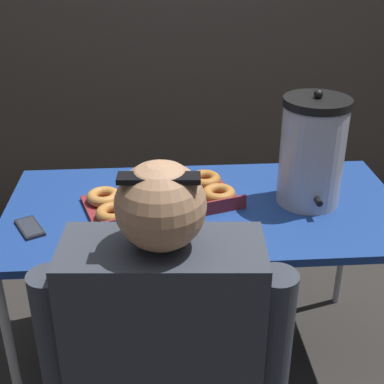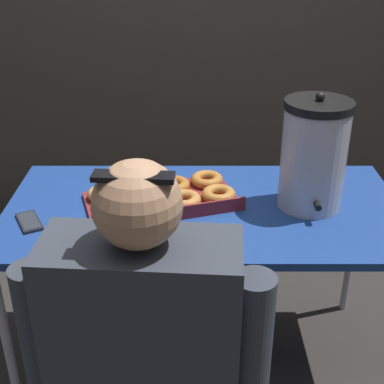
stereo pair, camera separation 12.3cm
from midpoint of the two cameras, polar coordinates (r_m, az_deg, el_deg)
The scene contains 5 objects.
ground_plane at distance 2.36m, azimuth -0.39°, elevation -17.03°, with size 12.00×12.00×0.00m, color #2D2B28.
folding_table at distance 1.96m, azimuth -0.45°, elevation -2.75°, with size 1.44×0.72×0.72m.
donut_box at distance 1.94m, azimuth -5.01°, elevation -0.66°, with size 0.60×0.43×0.05m.
coffee_urn at distance 1.92m, azimuth 10.91°, elevation 4.23°, with size 0.23×0.26×0.42m.
cell_phone at distance 1.89m, azimuth -18.72°, elevation -3.65°, with size 0.12×0.16×0.01m.
Camera 1 is at (-0.17, -1.69, 1.64)m, focal length 50.00 mm.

